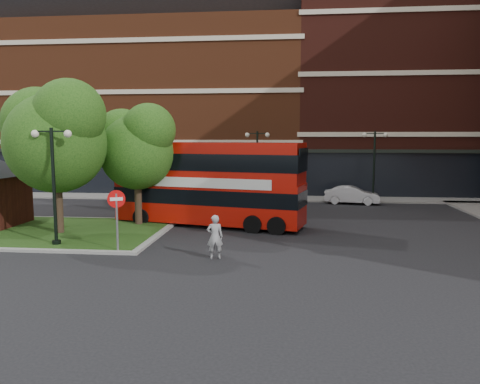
# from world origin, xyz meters

# --- Properties ---
(ground) EXTENTS (120.00, 120.00, 0.00)m
(ground) POSITION_xyz_m (0.00, 0.00, 0.00)
(ground) COLOR black
(ground) RESTS_ON ground
(pavement_far) EXTENTS (44.00, 3.00, 0.12)m
(pavement_far) POSITION_xyz_m (0.00, 16.50, 0.06)
(pavement_far) COLOR slate
(pavement_far) RESTS_ON ground
(terrace_far_left) EXTENTS (26.00, 12.00, 14.00)m
(terrace_far_left) POSITION_xyz_m (-8.00, 24.00, 7.00)
(terrace_far_left) COLOR brown
(terrace_far_left) RESTS_ON ground
(terrace_far_right) EXTENTS (18.00, 12.00, 16.00)m
(terrace_far_right) POSITION_xyz_m (14.00, 24.00, 8.00)
(terrace_far_right) COLOR #471911
(terrace_far_right) RESTS_ON ground
(traffic_island) EXTENTS (12.60, 7.60, 0.15)m
(traffic_island) POSITION_xyz_m (-8.00, 3.00, 0.07)
(traffic_island) COLOR gray
(traffic_island) RESTS_ON ground
(tree_island_west) EXTENTS (5.40, 4.71, 7.21)m
(tree_island_west) POSITION_xyz_m (-6.60, 2.58, 4.79)
(tree_island_west) COLOR #2D2116
(tree_island_west) RESTS_ON ground
(tree_island_east) EXTENTS (4.46, 3.90, 6.29)m
(tree_island_east) POSITION_xyz_m (-3.58, 5.06, 4.24)
(tree_island_east) COLOR #2D2116
(tree_island_east) RESTS_ON ground
(lamp_island) EXTENTS (1.72, 0.36, 5.00)m
(lamp_island) POSITION_xyz_m (-5.50, 0.20, 2.83)
(lamp_island) COLOR black
(lamp_island) RESTS_ON ground
(lamp_far_left) EXTENTS (1.72, 0.36, 5.00)m
(lamp_far_left) POSITION_xyz_m (2.00, 14.50, 2.83)
(lamp_far_left) COLOR black
(lamp_far_left) RESTS_ON ground
(lamp_far_right) EXTENTS (1.72, 0.36, 5.00)m
(lamp_far_right) POSITION_xyz_m (10.00, 14.50, 2.83)
(lamp_far_right) COLOR black
(lamp_far_right) RESTS_ON ground
(bus) EXTENTS (10.20, 4.51, 3.80)m
(bus) POSITION_xyz_m (0.04, 5.76, 2.49)
(bus) COLOR #B31007
(bus) RESTS_ON ground
(woman) EXTENTS (0.68, 0.51, 1.69)m
(woman) POSITION_xyz_m (1.42, -0.92, 0.85)
(woman) COLOR gray
(woman) RESTS_ON ground
(car_silver) EXTENTS (4.37, 2.19, 1.43)m
(car_silver) POSITION_xyz_m (-2.30, 16.00, 0.72)
(car_silver) COLOR #AAACB1
(car_silver) RESTS_ON ground
(car_white) EXTENTS (3.88, 1.78, 1.23)m
(car_white) POSITION_xyz_m (8.57, 14.50, 0.62)
(car_white) COLOR silver
(car_white) RESTS_ON ground
(no_entry_sign) EXTENTS (0.67, 0.32, 2.54)m
(no_entry_sign) POSITION_xyz_m (-2.57, -0.50, 1.81)
(no_entry_sign) COLOR slate
(no_entry_sign) RESTS_ON ground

